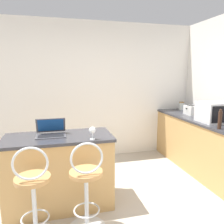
{
  "coord_description": "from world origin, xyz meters",
  "views": [
    {
      "loc": [
        -0.47,
        -1.86,
        1.63
      ],
      "look_at": [
        0.44,
        1.66,
        1.0
      ],
      "focal_mm": 35.0,
      "sensor_mm": 36.0,
      "label": 1
    }
  ],
  "objects_px": {
    "microwave": "(215,112)",
    "wine_glass_short": "(92,130)",
    "bar_stool_far": "(87,190)",
    "storage_jar": "(181,106)",
    "bar_stool_near": "(34,197)",
    "laptop": "(51,131)",
    "pepper_mill": "(220,119)",
    "toaster": "(191,110)",
    "mug_blue": "(189,108)"
  },
  "relations": [
    {
      "from": "bar_stool_near",
      "to": "wine_glass_short",
      "type": "relative_size",
      "value": 6.79
    },
    {
      "from": "toaster",
      "to": "storage_jar",
      "type": "bearing_deg",
      "value": 77.47
    },
    {
      "from": "bar_stool_near",
      "to": "laptop",
      "type": "relative_size",
      "value": 2.84
    },
    {
      "from": "bar_stool_far",
      "to": "pepper_mill",
      "type": "relative_size",
      "value": 3.61
    },
    {
      "from": "pepper_mill",
      "to": "mug_blue",
      "type": "relative_size",
      "value": 2.63
    },
    {
      "from": "bar_stool_far",
      "to": "mug_blue",
      "type": "xyz_separation_m",
      "value": [
        2.31,
        1.74,
        0.49
      ]
    },
    {
      "from": "laptop",
      "to": "storage_jar",
      "type": "xyz_separation_m",
      "value": [
        2.56,
        1.27,
        0.03
      ]
    },
    {
      "from": "bar_stool_far",
      "to": "microwave",
      "type": "bearing_deg",
      "value": 19.54
    },
    {
      "from": "bar_stool_near",
      "to": "laptop",
      "type": "distance_m",
      "value": 0.79
    },
    {
      "from": "laptop",
      "to": "wine_glass_short",
      "type": "xyz_separation_m",
      "value": [
        0.46,
        -0.29,
        0.05
      ]
    },
    {
      "from": "toaster",
      "to": "mug_blue",
      "type": "distance_m",
      "value": 0.43
    },
    {
      "from": "bar_stool_far",
      "to": "storage_jar",
      "type": "height_order",
      "value": "storage_jar"
    },
    {
      "from": "microwave",
      "to": "wine_glass_short",
      "type": "xyz_separation_m",
      "value": [
        -1.97,
        -0.43,
        -0.05
      ]
    },
    {
      "from": "bar_stool_near",
      "to": "laptop",
      "type": "height_order",
      "value": "laptop"
    },
    {
      "from": "bar_stool_far",
      "to": "microwave",
      "type": "distance_m",
      "value": 2.3
    },
    {
      "from": "laptop",
      "to": "toaster",
      "type": "bearing_deg",
      "value": 17.34
    },
    {
      "from": "pepper_mill",
      "to": "mug_blue",
      "type": "xyz_separation_m",
      "value": [
        0.46,
        1.39,
        -0.08
      ]
    },
    {
      "from": "laptop",
      "to": "microwave",
      "type": "relative_size",
      "value": 0.77
    },
    {
      "from": "bar_stool_far",
      "to": "storage_jar",
      "type": "relative_size",
      "value": 5.8
    },
    {
      "from": "microwave",
      "to": "mug_blue",
      "type": "distance_m",
      "value": 1.02
    },
    {
      "from": "bar_stool_far",
      "to": "toaster",
      "type": "height_order",
      "value": "toaster"
    },
    {
      "from": "bar_stool_far",
      "to": "mug_blue",
      "type": "bearing_deg",
      "value": 36.97
    },
    {
      "from": "microwave",
      "to": "wine_glass_short",
      "type": "height_order",
      "value": "microwave"
    },
    {
      "from": "storage_jar",
      "to": "pepper_mill",
      "type": "relative_size",
      "value": 0.62
    },
    {
      "from": "microwave",
      "to": "toaster",
      "type": "xyz_separation_m",
      "value": [
        0.02,
        0.62,
        -0.07
      ]
    },
    {
      "from": "bar_stool_far",
      "to": "toaster",
      "type": "relative_size",
      "value": 4.02
    },
    {
      "from": "microwave",
      "to": "pepper_mill",
      "type": "bearing_deg",
      "value": -121.22
    },
    {
      "from": "toaster",
      "to": "pepper_mill",
      "type": "bearing_deg",
      "value": -104.07
    },
    {
      "from": "toaster",
      "to": "mug_blue",
      "type": "height_order",
      "value": "toaster"
    },
    {
      "from": "wine_glass_short",
      "to": "storage_jar",
      "type": "bearing_deg",
      "value": 36.53
    },
    {
      "from": "toaster",
      "to": "microwave",
      "type": "bearing_deg",
      "value": -91.43
    },
    {
      "from": "toaster",
      "to": "wine_glass_short",
      "type": "relative_size",
      "value": 1.69
    },
    {
      "from": "mug_blue",
      "to": "toaster",
      "type": "bearing_deg",
      "value": -118.11
    },
    {
      "from": "laptop",
      "to": "wine_glass_short",
      "type": "bearing_deg",
      "value": -32.04
    },
    {
      "from": "laptop",
      "to": "pepper_mill",
      "type": "relative_size",
      "value": 1.27
    },
    {
      "from": "laptop",
      "to": "wine_glass_short",
      "type": "relative_size",
      "value": 2.39
    },
    {
      "from": "toaster",
      "to": "wine_glass_short",
      "type": "distance_m",
      "value": 2.25
    },
    {
      "from": "microwave",
      "to": "storage_jar",
      "type": "relative_size",
      "value": 2.66
    },
    {
      "from": "bar_stool_far",
      "to": "laptop",
      "type": "distance_m",
      "value": 0.84
    },
    {
      "from": "laptop",
      "to": "toaster",
      "type": "distance_m",
      "value": 2.56
    },
    {
      "from": "laptop",
      "to": "storage_jar",
      "type": "height_order",
      "value": "laptop"
    },
    {
      "from": "bar_stool_near",
      "to": "storage_jar",
      "type": "distance_m",
      "value": 3.35
    },
    {
      "from": "laptop",
      "to": "mug_blue",
      "type": "height_order",
      "value": "laptop"
    },
    {
      "from": "microwave",
      "to": "laptop",
      "type": "bearing_deg",
      "value": -176.58
    },
    {
      "from": "bar_stool_near",
      "to": "bar_stool_far",
      "type": "relative_size",
      "value": 1.0
    },
    {
      "from": "microwave",
      "to": "pepper_mill",
      "type": "height_order",
      "value": "microwave"
    },
    {
      "from": "bar_stool_near",
      "to": "pepper_mill",
      "type": "bearing_deg",
      "value": 8.41
    },
    {
      "from": "bar_stool_near",
      "to": "storage_jar",
      "type": "height_order",
      "value": "storage_jar"
    },
    {
      "from": "bar_stool_far",
      "to": "laptop",
      "type": "height_order",
      "value": "laptop"
    },
    {
      "from": "bar_stool_far",
      "to": "storage_jar",
      "type": "distance_m",
      "value": 2.95
    }
  ]
}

